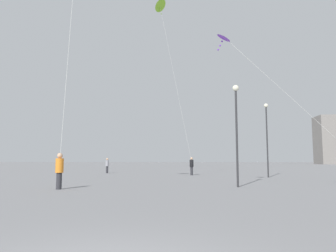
{
  "coord_description": "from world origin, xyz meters",
  "views": [
    {
      "loc": [
        1.16,
        -4.19,
        1.55
      ],
      "look_at": [
        0.0,
        16.72,
        3.76
      ],
      "focal_mm": 33.39,
      "sensor_mm": 36.0,
      "label": 1
    }
  ],
  "objects_px": {
    "kite_lime_diamond": "(160,7)",
    "person_in_black": "(192,165)",
    "person_in_grey": "(107,165)",
    "lamppost_east": "(267,129)",
    "person_in_orange": "(59,169)",
    "kite_violet_diamond": "(226,40)",
    "lamppost_west": "(236,119)"
  },
  "relations": [
    {
      "from": "person_in_black",
      "to": "lamppost_west",
      "type": "height_order",
      "value": "lamppost_west"
    },
    {
      "from": "person_in_grey",
      "to": "person_in_orange",
      "type": "bearing_deg",
      "value": -7.24
    },
    {
      "from": "kite_violet_diamond",
      "to": "person_in_grey",
      "type": "bearing_deg",
      "value": 123.29
    },
    {
      "from": "kite_lime_diamond",
      "to": "lamppost_east",
      "type": "xyz_separation_m",
      "value": [
        9.21,
        -0.19,
        -11.36
      ]
    },
    {
      "from": "kite_lime_diamond",
      "to": "lamppost_west",
      "type": "relative_size",
      "value": 2.57
    },
    {
      "from": "person_in_grey",
      "to": "lamppost_east",
      "type": "height_order",
      "value": "lamppost_east"
    },
    {
      "from": "person_in_orange",
      "to": "lamppost_east",
      "type": "relative_size",
      "value": 0.29
    },
    {
      "from": "kite_violet_diamond",
      "to": "lamppost_west",
      "type": "bearing_deg",
      "value": 31.75
    },
    {
      "from": "lamppost_east",
      "to": "kite_violet_diamond",
      "type": "bearing_deg",
      "value": -115.49
    },
    {
      "from": "person_in_orange",
      "to": "kite_violet_diamond",
      "type": "xyz_separation_m",
      "value": [
        8.87,
        1.49,
        7.31
      ]
    },
    {
      "from": "person_in_orange",
      "to": "kite_violet_diamond",
      "type": "bearing_deg",
      "value": 11.93
    },
    {
      "from": "person_in_grey",
      "to": "person_in_black",
      "type": "distance_m",
      "value": 9.92
    },
    {
      "from": "person_in_orange",
      "to": "kite_lime_diamond",
      "type": "distance_m",
      "value": 18.83
    },
    {
      "from": "kite_lime_diamond",
      "to": "person_in_orange",
      "type": "bearing_deg",
      "value": -110.63
    },
    {
      "from": "kite_violet_diamond",
      "to": "lamppost_west",
      "type": "relative_size",
      "value": 1.5
    },
    {
      "from": "person_in_grey",
      "to": "lamppost_west",
      "type": "xyz_separation_m",
      "value": [
        11.47,
        -16.38,
        2.88
      ]
    },
    {
      "from": "person_in_orange",
      "to": "person_in_black",
      "type": "bearing_deg",
      "value": 66.22
    },
    {
      "from": "person_in_black",
      "to": "lamppost_west",
      "type": "relative_size",
      "value": 0.3
    },
    {
      "from": "person_in_grey",
      "to": "kite_violet_diamond",
      "type": "height_order",
      "value": "kite_violet_diamond"
    },
    {
      "from": "lamppost_east",
      "to": "lamppost_west",
      "type": "relative_size",
      "value": 1.1
    },
    {
      "from": "person_in_black",
      "to": "lamppost_west",
      "type": "bearing_deg",
      "value": -73.0
    },
    {
      "from": "person_in_black",
      "to": "lamppost_east",
      "type": "xyz_separation_m",
      "value": [
        6.38,
        -3.27,
        3.16
      ]
    },
    {
      "from": "person_in_grey",
      "to": "lamppost_west",
      "type": "height_order",
      "value": "lamppost_west"
    },
    {
      "from": "lamppost_east",
      "to": "lamppost_west",
      "type": "height_order",
      "value": "lamppost_east"
    },
    {
      "from": "kite_violet_diamond",
      "to": "kite_lime_diamond",
      "type": "height_order",
      "value": "kite_lime_diamond"
    },
    {
      "from": "person_in_grey",
      "to": "lamppost_east",
      "type": "bearing_deg",
      "value": 51.81
    },
    {
      "from": "kite_lime_diamond",
      "to": "person_in_black",
      "type": "bearing_deg",
      "value": 47.48
    },
    {
      "from": "kite_lime_diamond",
      "to": "lamppost_east",
      "type": "relative_size",
      "value": 2.34
    },
    {
      "from": "kite_violet_diamond",
      "to": "lamppost_west",
      "type": "xyz_separation_m",
      "value": [
        0.51,
        0.32,
        -4.54
      ]
    },
    {
      "from": "person_in_grey",
      "to": "kite_lime_diamond",
      "type": "distance_m",
      "value": 17.3
    },
    {
      "from": "lamppost_west",
      "to": "person_in_grey",
      "type": "bearing_deg",
      "value": 125.01
    },
    {
      "from": "kite_violet_diamond",
      "to": "kite_lime_diamond",
      "type": "relative_size",
      "value": 0.58
    }
  ]
}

